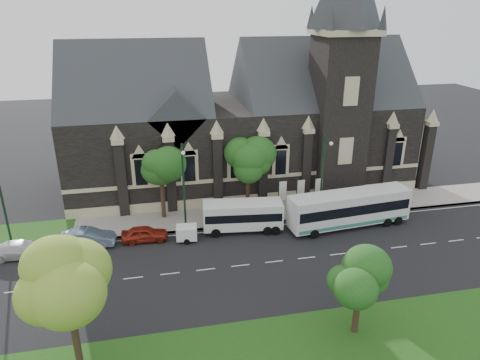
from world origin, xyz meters
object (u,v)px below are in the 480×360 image
object	(u,v)px
tree_park_near	(70,276)
sedan	(88,238)
tree_walk_left	(162,166)
banner_flag_center	(299,192)
street_lamp_near	(323,173)
tour_coach	(349,208)
banner_flag_left	(281,193)
shuttle_bus	(243,214)
tree_park_east	(362,272)
box_trailer	(187,233)
car_far_red	(145,234)
car_far_white	(21,249)
banner_flag_right	(317,190)
street_lamp_mid	(184,184)
tree_walk_right	(249,159)
street_lamp_far	(1,198)

from	to	relation	value
tree_park_near	sedan	bearing A→B (deg)	95.25
tree_walk_left	banner_flag_center	bearing A→B (deg)	-6.89
street_lamp_near	tour_coach	bearing A→B (deg)	-45.50
banner_flag_left	shuttle_bus	xyz separation A→B (m)	(-4.74, -2.80, -0.66)
tree_park_east	banner_flag_center	distance (m)	18.58
box_trailer	car_far_red	distance (m)	3.98
banner_flag_center	car_far_white	world-z (taller)	banner_flag_center
banner_flag_right	car_far_white	world-z (taller)	banner_flag_right
street_lamp_mid	tree_walk_left	bearing A→B (deg)	116.47
tour_coach	shuttle_bus	bearing A→B (deg)	167.67
tree_park_east	tree_walk_right	size ratio (longest dim) A/B	0.81
tree_park_near	tree_walk_right	size ratio (longest dim) A/B	1.10
street_lamp_mid	sedan	size ratio (longest dim) A/B	1.80
tree_walk_right	tree_walk_left	bearing A→B (deg)	-179.94
banner_flag_center	tour_coach	distance (m)	5.64
street_lamp_mid	car_far_white	xyz separation A→B (m)	(-14.67, -1.71, -4.38)
tree_park_east	shuttle_bus	distance (m)	16.45
car_far_red	street_lamp_near	bearing A→B (deg)	-84.87
tree_park_near	street_lamp_far	size ratio (longest dim) A/B	0.95
car_far_red	banner_flag_left	bearing A→B (deg)	-76.51
tree_park_near	box_trailer	world-z (taller)	tree_park_near
tree_park_east	banner_flag_left	xyz separation A→B (m)	(0.11, 18.32, -2.24)
street_lamp_far	tree_park_east	bearing A→B (deg)	-32.10
tree_walk_left	car_far_white	world-z (taller)	tree_walk_left
tree_park_east	car_far_red	bearing A→B (deg)	132.66
street_lamp_near	sedan	bearing A→B (deg)	-177.77
banner_flag_left	banner_flag_center	distance (m)	2.00
banner_flag_center	tree_walk_left	bearing A→B (deg)	173.11
banner_flag_left	tour_coach	xyz separation A→B (m)	(5.86, -4.10, -0.40)
sedan	tree_park_near	bearing A→B (deg)	-168.56
tree_walk_left	street_lamp_near	world-z (taller)	street_lamp_near
street_lamp_near	banner_flag_right	world-z (taller)	street_lamp_near
tree_park_east	banner_flag_left	distance (m)	18.46
tree_park_east	tree_walk_right	distance (m)	20.29
street_lamp_mid	box_trailer	distance (m)	4.64
street_lamp_near	street_lamp_mid	bearing A→B (deg)	180.00
banner_flag_center	shuttle_bus	bearing A→B (deg)	-157.42
tree_park_east	sedan	world-z (taller)	tree_park_east
street_lamp_mid	shuttle_bus	bearing A→B (deg)	-9.17
street_lamp_near	banner_flag_center	distance (m)	3.74
tree_park_near	tree_walk_left	bearing A→B (deg)	72.95
tree_walk_left	car_far_white	xyz separation A→B (m)	(-12.88, -5.32, -5.00)
banner_flag_right	box_trailer	world-z (taller)	banner_flag_right
street_lamp_far	car_far_white	bearing A→B (deg)	-52.19
street_lamp_mid	street_lamp_near	bearing A→B (deg)	0.00
tree_walk_right	street_lamp_near	bearing A→B (deg)	-28.06
street_lamp_far	box_trailer	world-z (taller)	street_lamp_far
tree_walk_right	box_trailer	distance (m)	10.37
tree_park_near	shuttle_bus	world-z (taller)	tree_park_near
sedan	car_far_white	world-z (taller)	sedan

